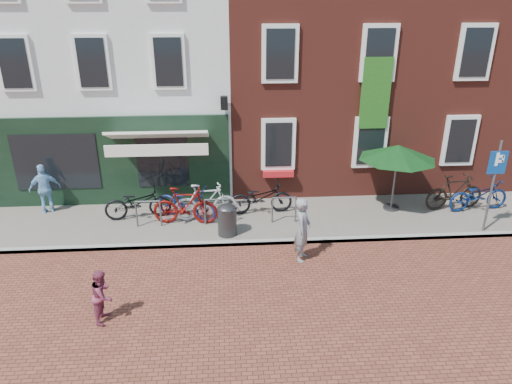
{
  "coord_description": "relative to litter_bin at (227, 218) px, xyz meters",
  "views": [
    {
      "loc": [
        -1.21,
        -11.37,
        6.45
      ],
      "look_at": [
        -0.34,
        1.2,
        1.11
      ],
      "focal_mm": 32.87,
      "sensor_mm": 36.0,
      "label": 1
    }
  ],
  "objects": [
    {
      "name": "ground",
      "position": [
        1.2,
        -0.53,
        -0.61
      ],
      "size": [
        80.0,
        80.0,
        0.0
      ],
      "primitive_type": "plane",
      "color": "brown"
    },
    {
      "name": "cafe_person",
      "position": [
        -5.61,
        1.91,
        0.28
      ],
      "size": [
        1.0,
        0.7,
        1.58
      ],
      "primitive_type": "imported",
      "rotation": [
        0.0,
        0.0,
        3.53
      ],
      "color": "#83B8E2",
      "rests_on": "sidewalk"
    },
    {
      "name": "bicycle_0",
      "position": [
        -2.69,
        1.25,
        0.01
      ],
      "size": [
        2.06,
        0.97,
        1.04
      ],
      "primitive_type": "imported",
      "rotation": [
        0.0,
        0.0,
        1.72
      ],
      "color": "black",
      "rests_on": "sidewalk"
    },
    {
      "name": "bicycle_2",
      "position": [
        -1.22,
        1.14,
        0.01
      ],
      "size": [
        2.08,
        1.5,
        1.04
      ],
      "primitive_type": "imported",
      "rotation": [
        0.0,
        0.0,
        1.11
      ],
      "color": "navy",
      "rests_on": "sidewalk"
    },
    {
      "name": "building_stucco",
      "position": [
        -3.8,
        6.47,
        3.89
      ],
      "size": [
        8.0,
        8.0,
        9.0
      ],
      "primitive_type": "cube",
      "color": "silver",
      "rests_on": "ground"
    },
    {
      "name": "bicycle_3",
      "position": [
        -0.63,
        1.02,
        0.07
      ],
      "size": [
        1.96,
        0.72,
        1.15
      ],
      "primitive_type": "imported",
      "rotation": [
        0.0,
        0.0,
        1.66
      ],
      "color": "silver",
      "rests_on": "sidewalk"
    },
    {
      "name": "litter_bin",
      "position": [
        0.0,
        0.0,
        0.0
      ],
      "size": [
        0.54,
        0.54,
        0.99
      ],
      "color": "#323234",
      "rests_on": "sidewalk"
    },
    {
      "name": "boy",
      "position": [
        -2.66,
        -3.49,
        -0.01
      ],
      "size": [
        0.52,
        0.63,
        1.2
      ],
      "primitive_type": "imported",
      "rotation": [
        0.0,
        0.0,
        1.45
      ],
      "color": "#87344B",
      "rests_on": "ground"
    },
    {
      "name": "building_brick_right",
      "position": [
        9.2,
        6.47,
        4.39
      ],
      "size": [
        6.0,
        8.0,
        10.0
      ],
      "primitive_type": "cube",
      "color": "maroon",
      "rests_on": "ground"
    },
    {
      "name": "bicycle_1",
      "position": [
        -1.23,
        0.78,
        0.07
      ],
      "size": [
        1.96,
        0.73,
        1.15
      ],
      "primitive_type": "imported",
      "rotation": [
        0.0,
        0.0,
        1.47
      ],
      "color": "#650B08",
      "rests_on": "sidewalk"
    },
    {
      "name": "bicycle_6",
      "position": [
        7.92,
        1.09,
        0.01
      ],
      "size": [
        2.05,
        0.92,
        1.04
      ],
      "primitive_type": "imported",
      "rotation": [
        0.0,
        0.0,
        1.69
      ],
      "color": "#081E4C",
      "rests_on": "sidewalk"
    },
    {
      "name": "building_brick_mid",
      "position": [
        3.2,
        6.47,
        4.39
      ],
      "size": [
        6.0,
        8.0,
        10.0
      ],
      "primitive_type": "cube",
      "color": "maroon",
      "rests_on": "ground"
    },
    {
      "name": "bicycle_4",
      "position": [
        1.06,
        1.36,
        0.01
      ],
      "size": [
        2.03,
        0.84,
        1.04
      ],
      "primitive_type": "imported",
      "rotation": [
        0.0,
        0.0,
        1.65
      ],
      "color": "black",
      "rests_on": "sidewalk"
    },
    {
      "name": "sidewalk",
      "position": [
        2.2,
        0.97,
        -0.56
      ],
      "size": [
        24.0,
        3.0,
        0.1
      ],
      "primitive_type": "cube",
      "color": "slate",
      "rests_on": "ground"
    },
    {
      "name": "parking_sign",
      "position": [
        7.43,
        -0.29,
        1.22
      ],
      "size": [
        0.5,
        0.08,
        2.72
      ],
      "color": "#4C4C4F",
      "rests_on": "sidewalk"
    },
    {
      "name": "woman",
      "position": [
        1.93,
        -1.31,
        0.25
      ],
      "size": [
        0.59,
        0.73,
        1.73
      ],
      "primitive_type": "imported",
      "rotation": [
        0.0,
        0.0,
        1.24
      ],
      "color": "gray",
      "rests_on": "ground"
    },
    {
      "name": "bicycle_5",
      "position": [
        7.2,
        1.24,
        0.07
      ],
      "size": [
        1.97,
        0.74,
        1.15
      ],
      "primitive_type": "imported",
      "rotation": [
        0.0,
        0.0,
        1.68
      ],
      "color": "black",
      "rests_on": "sidewalk"
    },
    {
      "name": "parasol",
      "position": [
        5.25,
        1.37,
        1.47
      ],
      "size": [
        2.38,
        2.38,
        2.22
      ],
      "color": "#4C4C4F",
      "rests_on": "sidewalk"
    }
  ]
}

